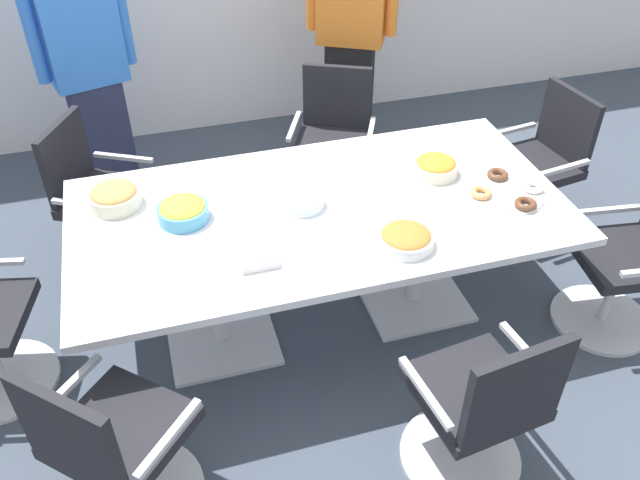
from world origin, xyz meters
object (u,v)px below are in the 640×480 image
Objects in this scene: conference_table at (320,228)px; office_chair_6 at (333,149)px; snack_bowl_chips_orange at (436,166)px; office_chair_2 at (115,450)px; snack_bowl_pretzels at (406,238)px; donut_platter at (508,191)px; plate_stack at (303,202)px; snack_bowl_chips_yellow at (183,210)px; snack_bowl_cookies at (114,196)px; office_chair_3 at (480,410)px; office_chair_4 at (631,264)px; person_standing_1 at (351,28)px; napkin_pile at (257,255)px; person_standing_0 at (89,70)px; office_chair_0 at (102,204)px; office_chair_5 at (538,171)px.

office_chair_6 is at bearing 69.51° from conference_table.
conference_table is 10.41× the size of snack_bowl_chips_orange.
conference_table is at bearing -169.43° from snack_bowl_chips_orange.
office_chair_2 is 3.95× the size of snack_bowl_chips_orange.
office_chair_6 is at bearing 85.66° from snack_bowl_pretzels.
donut_platter is 1.03m from plate_stack.
snack_bowl_chips_orange is 1.31m from snack_bowl_chips_yellow.
snack_bowl_cookies is at bearing 55.13° from office_chair_6.
office_chair_3 is 1.32m from office_chair_4.
conference_table is 1.28× the size of person_standing_1.
donut_platter is at bearing -10.47° from plate_stack.
plate_stack is (-0.76, -1.56, -0.21)m from person_standing_1.
snack_bowl_pretzels is 1.01× the size of snack_bowl_cookies.
office_chair_2 is at bearing -96.16° from snack_bowl_cookies.
conference_table is 0.50m from napkin_pile.
napkin_pile is at bearing 85.83° from office_chair_6.
office_chair_6 is 0.52× the size of person_standing_0.
snack_bowl_cookies is 1.51× the size of napkin_pile.
person_standing_1 reaches higher than donut_platter.
plate_stack is (-0.74, -0.09, -0.02)m from snack_bowl_chips_orange.
snack_bowl_chips_orange is at bearing 68.92° from office_chair_3.
office_chair_0 is at bearing 153.44° from donut_platter.
donut_platter is (0.57, 0.93, 0.36)m from office_chair_3.
office_chair_3 is 3.57× the size of snack_bowl_pretzels.
napkin_pile is (-1.31, -0.15, 0.01)m from donut_platter.
office_chair_6 is at bearing 105.39° from snack_bowl_chips_orange.
office_chair_5 is at bearing 155.14° from person_standing_1.
snack_bowl_chips_orange is at bearing 63.57° from office_chair_4.
plate_stack is at bearing 80.27° from office_chair_4.
office_chair_4 is 1.13m from snack_bowl_chips_orange.
person_standing_1 is 7.72× the size of snack_bowl_chips_yellow.
office_chair_5 reaches higher than snack_bowl_chips_orange.
snack_bowl_chips_orange is 1.10× the size of plate_stack.
snack_bowl_chips_yellow is (0.43, 0.95, 0.39)m from office_chair_2.
donut_platter is at bearing 6.54° from napkin_pile.
plate_stack is at bearing 90.53° from office_chair_6.
office_chair_3 is at bearing 34.41° from office_chair_2.
office_chair_4 is 3.57× the size of snack_bowl_pretzels.
office_chair_2 is at bearing -160.59° from donut_platter.
office_chair_0 is at bearing 121.09° from napkin_pile.
office_chair_0 is 1.99m from person_standing_1.
person_standing_1 is (0.28, 0.53, 0.58)m from office_chair_6.
office_chair_3 is 1.00× the size of office_chair_6.
office_chair_2 is at bearing -114.25° from snack_bowl_chips_yellow.
snack_bowl_chips_yellow is 1.60m from donut_platter.
plate_stack is at bearing 104.40° from office_chair_3.
office_chair_0 is 4.35× the size of plate_stack.
snack_bowl_pretzels is at bearing -27.01° from snack_bowl_chips_yellow.
conference_table is 1.39m from office_chair_2.
donut_platter is (2.00, -1.00, 0.36)m from office_chair_0.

